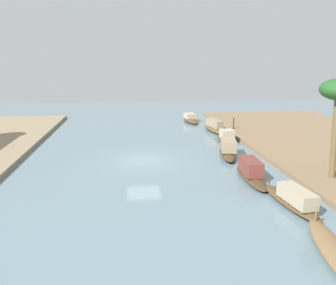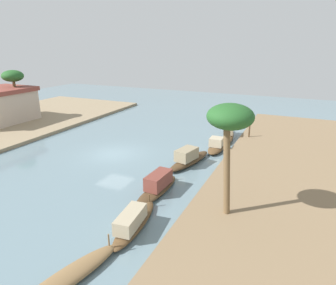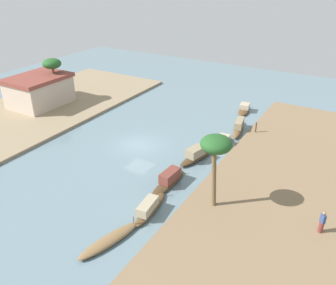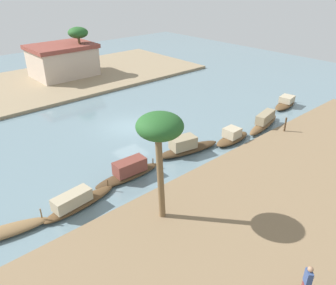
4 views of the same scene
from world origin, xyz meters
name	(u,v)px [view 1 (image 1 of 4)]	position (x,y,z in m)	size (l,w,h in m)	color
river_water	(143,160)	(0.00, 0.00, 0.00)	(69.96, 69.96, 0.00)	slate
sampan_midstream	(228,149)	(0.43, -6.38, 0.48)	(5.13, 2.15, 1.31)	#47331E
sampan_downstream_large	(293,199)	(-8.49, -6.87, 0.42)	(4.59, 1.48, 1.07)	brown
sampan_foreground	(215,128)	(8.39, -7.57, 0.50)	(5.09, 1.81, 1.29)	brown
sampan_upstream_small	(334,252)	(-12.54, -6.34, 0.22)	(4.97, 2.11, 0.96)	brown
sampan_open_hull	(190,119)	(14.11, -6.17, 0.37)	(3.83, 1.77, 1.00)	brown
sampan_near_left_bank	(251,172)	(-4.54, -6.26, 0.47)	(4.62, 1.32, 1.21)	#47331E
sampan_with_red_awning	(226,138)	(4.30, -7.47, 0.40)	(3.52, 1.28, 1.16)	brown
mooring_post	(234,123)	(8.42, -9.45, 0.89)	(0.14, 0.14, 1.15)	#4C3823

